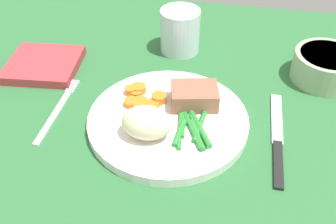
{
  "coord_description": "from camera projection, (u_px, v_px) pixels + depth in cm",
  "views": [
    {
      "loc": [
        4.99,
        -44.45,
        43.75
      ],
      "look_at": [
        -3.53,
        -0.0,
        4.6
      ],
      "focal_mm": 41.43,
      "sensor_mm": 36.0,
      "label": 1
    }
  ],
  "objects": [
    {
      "name": "dining_table",
      "position": [
        190.0,
        132.0,
        0.62
      ],
      "size": [
        120.0,
        90.0,
        2.0
      ],
      "color": "#2D6B38",
      "rests_on": "ground"
    },
    {
      "name": "dinner_plate",
      "position": [
        168.0,
        121.0,
        0.61
      ],
      "size": [
        25.21,
        25.21,
        1.6
      ],
      "primitive_type": "cylinder",
      "color": "white",
      "rests_on": "dining_table"
    },
    {
      "name": "meat_portion",
      "position": [
        194.0,
        96.0,
        0.62
      ],
      "size": [
        8.33,
        6.83,
        3.14
      ],
      "primitive_type": "cube",
      "rotation": [
        0.0,
        0.0,
        0.21
      ],
      "color": "#936047",
      "rests_on": "dinner_plate"
    },
    {
      "name": "mashed_potatoes",
      "position": [
        147.0,
        123.0,
        0.56
      ],
      "size": [
        7.35,
        5.38,
        4.88
      ],
      "primitive_type": "ellipsoid",
      "color": "beige",
      "rests_on": "dinner_plate"
    },
    {
      "name": "carrot_slices",
      "position": [
        142.0,
        98.0,
        0.63
      ],
      "size": [
        7.27,
        6.66,
        1.28
      ],
      "color": "orange",
      "rests_on": "dinner_plate"
    },
    {
      "name": "green_beans",
      "position": [
        191.0,
        128.0,
        0.58
      ],
      "size": [
        5.95,
        10.06,
        0.87
      ],
      "color": "#2D8C38",
      "rests_on": "dinner_plate"
    },
    {
      "name": "fork",
      "position": [
        58.0,
        110.0,
        0.64
      ],
      "size": [
        1.44,
        16.6,
        0.4
      ],
      "rotation": [
        0.0,
        0.0,
        0.06
      ],
      "color": "silver",
      "rests_on": "dining_table"
    },
    {
      "name": "knife",
      "position": [
        277.0,
        139.0,
        0.59
      ],
      "size": [
        1.7,
        20.5,
        0.64
      ],
      "rotation": [
        0.0,
        0.0,
        0.0
      ],
      "color": "black",
      "rests_on": "dining_table"
    },
    {
      "name": "water_glass",
      "position": [
        180.0,
        34.0,
        0.76
      ],
      "size": [
        7.77,
        7.77,
        8.51
      ],
      "color": "silver",
      "rests_on": "dining_table"
    },
    {
      "name": "salad_bowl",
      "position": [
        326.0,
        65.0,
        0.69
      ],
      "size": [
        11.62,
        11.62,
        5.24
      ],
      "color": "#99B28C",
      "rests_on": "dining_table"
    },
    {
      "name": "napkin",
      "position": [
        44.0,
        65.0,
        0.73
      ],
      "size": [
        14.01,
        13.4,
        1.69
      ],
      "primitive_type": "cube",
      "rotation": [
        0.0,
        0.0,
        0.09
      ],
      "color": "#B2383D",
      "rests_on": "dining_table"
    }
  ]
}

